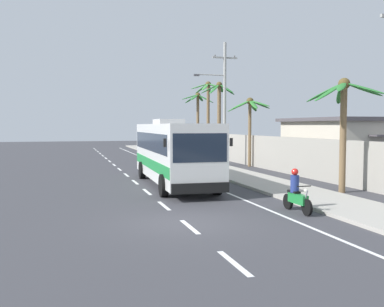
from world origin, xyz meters
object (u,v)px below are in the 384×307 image
object	(u,v)px
motorcycle_beside_bus	(176,159)
palm_fourth	(250,113)
palm_third	(198,110)
motorcycle_trailing	(296,194)
pedestrian_near_kerb	(188,152)
palm_farthest	(219,109)
utility_pole_mid	(224,101)
coach_bus_foreground	(173,151)
palm_second	(208,104)
palm_nearest	(344,110)
roadside_building	(379,144)

from	to	relation	value
motorcycle_beside_bus	palm_fourth	world-z (taller)	palm_fourth
palm_third	palm_fourth	bearing A→B (deg)	-89.88
motorcycle_beside_bus	motorcycle_trailing	distance (m)	17.98
pedestrian_near_kerb	palm_farthest	world-z (taller)	palm_farthest
motorcycle_trailing	utility_pole_mid	size ratio (longest dim) A/B	0.20
motorcycle_beside_bus	utility_pole_mid	bearing A→B (deg)	10.25
pedestrian_near_kerb	utility_pole_mid	xyz separation A→B (m)	(2.31, -2.28, 4.19)
coach_bus_foreground	palm_second	bearing A→B (deg)	66.61
palm_third	motorcycle_trailing	bearing A→B (deg)	-100.12
palm_nearest	palm_second	bearing A→B (deg)	88.05
palm_fourth	coach_bus_foreground	bearing A→B (deg)	-133.15
palm_farthest	palm_fourth	bearing A→B (deg)	-89.19
coach_bus_foreground	palm_nearest	size ratio (longest dim) A/B	2.04
palm_third	roadside_building	world-z (taller)	palm_third
palm_third	palm_farthest	world-z (taller)	palm_farthest
motorcycle_trailing	palm_nearest	bearing A→B (deg)	39.12
palm_nearest	palm_farthest	bearing A→B (deg)	87.10
palm_fourth	palm_farthest	xyz separation A→B (m)	(-0.10, 6.91, 0.58)
coach_bus_foreground	motorcycle_beside_bus	size ratio (longest dim) A/B	5.72
palm_third	palm_fourth	distance (m)	14.13
utility_pole_mid	palm_third	xyz separation A→B (m)	(1.71, 12.89, -0.34)
coach_bus_foreground	palm_nearest	xyz separation A→B (m)	(7.17, -4.95, 2.11)
utility_pole_mid	palm_farthest	bearing A→B (deg)	73.88
palm_third	coach_bus_foreground	bearing A→B (deg)	-109.83
motorcycle_beside_bus	motorcycle_trailing	xyz separation A→B (m)	(0.22, -17.98, -0.01)
palm_nearest	palm_second	distance (m)	23.43
motorcycle_beside_bus	palm_farthest	distance (m)	9.60
motorcycle_beside_bus	palm_fourth	bearing A→B (deg)	-4.58
motorcycle_beside_bus	palm_nearest	size ratio (longest dim) A/B	0.36
motorcycle_trailing	pedestrian_near_kerb	bearing A→B (deg)	85.59
coach_bus_foreground	palm_second	world-z (taller)	palm_second
palm_second	roadside_building	xyz separation A→B (m)	(7.76, -15.32, -3.45)
motorcycle_beside_bus	utility_pole_mid	distance (m)	6.21
pedestrian_near_kerb	palm_third	xyz separation A→B (m)	(4.02, 10.60, 3.86)
motorcycle_trailing	palm_second	xyz separation A→B (m)	(5.32, 27.06, 4.68)
pedestrian_near_kerb	palm_fourth	xyz separation A→B (m)	(4.05, -3.51, 3.20)
pedestrian_near_kerb	palm_nearest	size ratio (longest dim) A/B	0.31
coach_bus_foreground	roadside_building	xyz separation A→B (m)	(15.73, 3.11, 0.02)
motorcycle_beside_bus	palm_second	xyz separation A→B (m)	(5.54, 9.08, 4.67)
motorcycle_beside_bus	palm_third	size ratio (longest dim) A/B	0.29
motorcycle_trailing	utility_pole_mid	world-z (taller)	utility_pole_mid
utility_pole_mid	palm_second	bearing A→B (deg)	80.52
motorcycle_beside_bus	palm_third	xyz separation A→B (m)	(5.86, 13.64, 4.22)
motorcycle_trailing	palm_third	size ratio (longest dim) A/B	0.29
utility_pole_mid	motorcycle_trailing	bearing A→B (deg)	-101.85
coach_bus_foreground	pedestrian_near_kerb	xyz separation A→B (m)	(4.27, 12.39, -0.83)
roadside_building	motorcycle_beside_bus	bearing A→B (deg)	154.85
motorcycle_beside_bus	palm_fourth	xyz separation A→B (m)	(5.89, -0.47, 3.57)
coach_bus_foreground	palm_second	size ratio (longest dim) A/B	1.47
palm_third	palm_farthest	distance (m)	7.21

